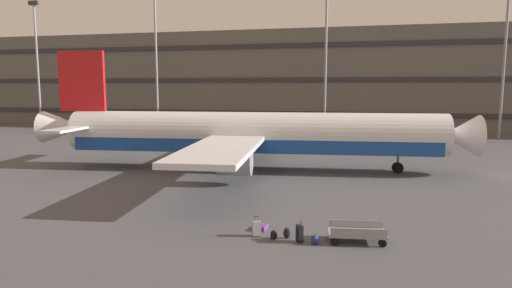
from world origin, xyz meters
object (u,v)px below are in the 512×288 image
at_px(suitcase_silver, 300,233).
at_px(suitcase_laid_flat, 257,228).
at_px(baggage_cart, 357,233).
at_px(suitcase_small, 263,227).
at_px(airliner, 248,135).
at_px(backpack_red, 287,233).
at_px(backpack_navy, 315,240).
at_px(backpack_scuffed, 274,235).

height_order(suitcase_silver, suitcase_laid_flat, suitcase_laid_flat).
height_order(suitcase_silver, baggage_cart, suitcase_silver).
height_order(suitcase_small, suitcase_silver, suitcase_silver).
distance_m(suitcase_silver, suitcase_laid_flat, 2.11).
bearing_deg(airliner, suitcase_silver, -68.00).
xyz_separation_m(airliner, backpack_red, (6.05, -16.19, -2.75)).
xyz_separation_m(airliner, suitcase_silver, (6.69, -16.56, -2.57)).
relative_size(suitcase_small, backpack_red, 1.42).
relative_size(airliner, backpack_navy, 76.55).
bearing_deg(backpack_scuffed, baggage_cart, 8.63).
bearing_deg(suitcase_small, airliner, 107.08).
height_order(backpack_red, baggage_cart, baggage_cart).
height_order(suitcase_small, suitcase_laid_flat, suitcase_laid_flat).
bearing_deg(backpack_scuffed, suitcase_silver, -4.10).
bearing_deg(backpack_navy, suitcase_laid_flat, 171.19).
bearing_deg(airliner, backpack_navy, -65.98).
xyz_separation_m(suitcase_laid_flat, backpack_navy, (2.82, -0.44, -0.18)).
bearing_deg(baggage_cart, airliner, 120.10).
relative_size(backpack_scuffed, backpack_navy, 1.01).
relative_size(suitcase_silver, baggage_cart, 0.28).
height_order(airliner, suitcase_small, airliner).
distance_m(suitcase_small, suitcase_silver, 2.45).
distance_m(airliner, backpack_navy, 18.45).
bearing_deg(backpack_red, baggage_cart, 5.18).
height_order(suitcase_laid_flat, backpack_navy, suitcase_laid_flat).
bearing_deg(suitcase_silver, backpack_navy, -8.14).
bearing_deg(airliner, backpack_scuffed, -71.55).
bearing_deg(suitcase_laid_flat, backpack_scuffed, -15.48).
bearing_deg(baggage_cart, suitcase_silver, -165.59).
relative_size(suitcase_small, backpack_scuffed, 1.60).
distance_m(backpack_scuffed, backpack_red, 0.62).
distance_m(airliner, suitcase_small, 16.17).
xyz_separation_m(suitcase_silver, backpack_red, (-0.64, 0.36, -0.18)).
xyz_separation_m(suitcase_small, backpack_red, (1.37, -0.99, 0.12)).
height_order(airliner, baggage_cart, airliner).
xyz_separation_m(suitcase_small, suitcase_laid_flat, (-0.06, -1.02, 0.26)).
bearing_deg(backpack_red, suitcase_laid_flat, -178.74).
relative_size(suitcase_silver, backpack_red, 1.70).
relative_size(suitcase_laid_flat, baggage_cart, 0.28).
height_order(suitcase_small, backpack_red, backpack_red).
xyz_separation_m(suitcase_silver, backpack_scuffed, (-1.19, 0.09, -0.21)).
xyz_separation_m(suitcase_laid_flat, baggage_cart, (4.61, 0.32, 0.04)).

